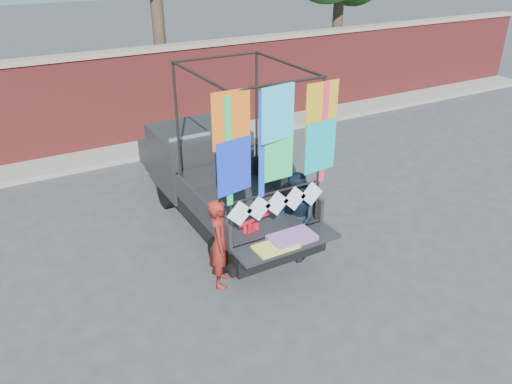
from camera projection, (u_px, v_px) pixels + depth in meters
ground at (274, 263)px, 8.92m from camera, size 90.00×90.00×0.00m
brick_wall at (144, 96)px, 13.76m from camera, size 30.00×0.45×2.61m
curb at (156, 146)px, 13.79m from camera, size 30.00×1.20×0.12m
pickup_truck at (210, 174)px, 10.33m from camera, size 2.11×5.31×3.34m
woman at (220, 243)px, 8.07m from camera, size 0.61×0.69×1.57m
man at (296, 217)px, 8.74m from camera, size 0.75×0.90×1.65m
streamer_bundle at (255, 228)px, 8.33m from camera, size 0.90×0.26×0.63m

